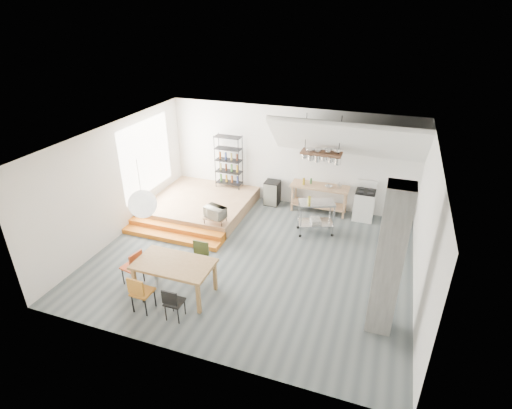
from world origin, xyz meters
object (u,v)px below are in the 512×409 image
at_px(mini_fridge, 272,193).
at_px(rolling_cart, 316,213).
at_px(stove, 364,204).
at_px(dining_table, 174,266).

bearing_deg(mini_fridge, rolling_cart, -38.63).
height_order(stove, rolling_cart, stove).
bearing_deg(rolling_cart, mini_fridge, 119.80).
bearing_deg(dining_table, stove, 54.40).
distance_m(stove, rolling_cart, 1.83).
relative_size(stove, rolling_cart, 1.04).
bearing_deg(rolling_cart, stove, 26.27).
distance_m(rolling_cart, mini_fridge, 2.25).
bearing_deg(dining_table, mini_fridge, 82.39).
relative_size(stove, dining_table, 0.67).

